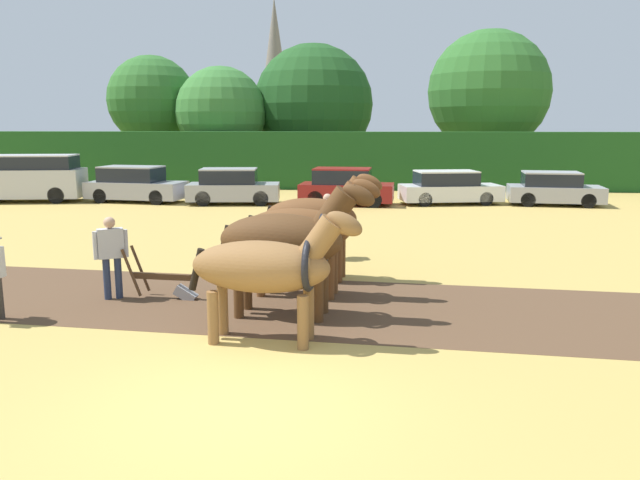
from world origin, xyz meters
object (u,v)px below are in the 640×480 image
(draft_horse_lead_right, at_px, (287,240))
(parked_van, at_px, (27,178))
(tree_center_left, at_px, (221,112))
(draft_horse_lead_left, at_px, (268,267))
(church_spire, at_px, (275,77))
(farmer_at_plow, at_px, (111,252))
(plow, at_px, (168,283))
(tree_center_right, at_px, (489,92))
(parked_car_left, at_px, (135,185))
(tree_left, at_px, (152,100))
(farmer_beside_team, at_px, (327,221))
(parked_car_center, at_px, (345,187))
(parked_car_right, at_px, (554,189))
(tree_center, at_px, (313,104))
(draft_horse_trail_left, at_px, (303,229))
(parked_car_center_right, at_px, (449,188))
(parked_car_center_left, at_px, (232,187))
(draft_horse_trail_right, at_px, (315,218))

(draft_horse_lead_right, relative_size, parked_van, 0.58)
(tree_center_left, relative_size, draft_horse_lead_left, 2.36)
(church_spire, bearing_deg, farmer_at_plow, -85.10)
(plow, bearing_deg, tree_center_right, 72.80)
(parked_car_left, bearing_deg, church_spire, 95.25)
(tree_left, height_order, farmer_beside_team, tree_left)
(tree_left, xyz_separation_m, parked_car_center, (12.41, -11.20, -4.12))
(church_spire, bearing_deg, tree_center_left, -89.39)
(draft_horse_lead_left, relative_size, parked_car_right, 0.71)
(tree_center_left, xyz_separation_m, tree_center_right, (15.79, 1.38, 1.20))
(tree_center_right, distance_m, parked_van, 25.48)
(tree_center, xyz_separation_m, farmer_at_plow, (-1.42, -27.71, -3.69))
(parked_car_right, bearing_deg, parked_car_left, -172.51)
(tree_center_right, height_order, church_spire, church_spire)
(tree_left, bearing_deg, tree_center_right, 0.91)
(tree_left, relative_size, draft_horse_trail_left, 2.59)
(church_spire, bearing_deg, parked_van, -100.81)
(tree_center_right, bearing_deg, draft_horse_lead_right, -106.71)
(parked_car_center_right, bearing_deg, church_spire, 100.86)
(draft_horse_lead_right, xyz_separation_m, plow, (-2.57, 0.94, -1.10))
(parked_car_center_left, bearing_deg, tree_center, 73.06)
(farmer_at_plow, bearing_deg, parked_van, -174.96)
(parked_car_left, distance_m, parked_car_right, 18.46)
(farmer_at_plow, bearing_deg, tree_center_left, 159.33)
(tree_center_left, distance_m, church_spire, 22.81)
(tree_left, height_order, parked_van, tree_left)
(farmer_beside_team, bearing_deg, church_spire, 125.75)
(parked_car_center, height_order, parked_car_center_right, parked_car_center)
(tree_center, bearing_deg, draft_horse_trail_left, -85.02)
(farmer_beside_team, height_order, parked_van, parked_van)
(tree_center_right, distance_m, draft_horse_trail_left, 27.66)
(plow, bearing_deg, parked_car_left, 118.17)
(tree_left, relative_size, draft_horse_lead_left, 2.62)
(parked_car_center, bearing_deg, draft_horse_trail_left, -86.66)
(tree_center, relative_size, parked_car_center, 2.02)
(parked_car_left, bearing_deg, parked_car_center, 6.44)
(church_spire, bearing_deg, parked_car_right, -61.89)
(farmer_beside_team, distance_m, parked_van, 18.06)
(draft_horse_lead_right, distance_m, draft_horse_trail_right, 2.84)
(parked_car_center_right, bearing_deg, parked_van, 171.65)
(tree_left, distance_m, church_spire, 22.07)
(draft_horse_lead_right, relative_size, parked_car_center_right, 0.65)
(tree_center, relative_size, parked_car_right, 2.05)
(tree_center, xyz_separation_m, draft_horse_lead_left, (2.11, -29.95, -3.42))
(draft_horse_trail_right, relative_size, parked_car_center, 0.68)
(parked_van, relative_size, parked_car_right, 1.25)
(tree_center_left, bearing_deg, tree_left, 166.88)
(parked_car_center, bearing_deg, parked_car_center_left, -174.35)
(tree_left, relative_size, parked_van, 1.49)
(farmer_beside_team, bearing_deg, parked_van, 167.95)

